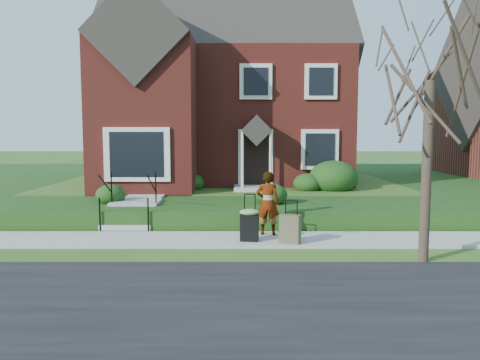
{
  "coord_description": "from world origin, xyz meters",
  "views": [
    {
      "loc": [
        0.63,
        -11.54,
        2.69
      ],
      "look_at": [
        0.62,
        2.0,
        1.34
      ],
      "focal_mm": 35.0,
      "sensor_mm": 36.0,
      "label": 1
    }
  ],
  "objects_px": {
    "woman": "(268,203)",
    "tree_verge": "(431,63)",
    "suitcase_black": "(249,223)",
    "suitcase_olive": "(290,229)",
    "front_steps": "(133,210)"
  },
  "relations": [
    {
      "from": "front_steps",
      "to": "tree_verge",
      "type": "height_order",
      "value": "tree_verge"
    },
    {
      "from": "tree_verge",
      "to": "woman",
      "type": "bearing_deg",
      "value": 144.66
    },
    {
      "from": "suitcase_black",
      "to": "tree_verge",
      "type": "xyz_separation_m",
      "value": [
        3.65,
        -1.52,
        3.59
      ]
    },
    {
      "from": "suitcase_black",
      "to": "tree_verge",
      "type": "bearing_deg",
      "value": -14.19
    },
    {
      "from": "tree_verge",
      "to": "suitcase_black",
      "type": "bearing_deg",
      "value": 157.37
    },
    {
      "from": "suitcase_olive",
      "to": "tree_verge",
      "type": "xyz_separation_m",
      "value": [
        2.68,
        -1.31,
        3.69
      ]
    },
    {
      "from": "front_steps",
      "to": "suitcase_olive",
      "type": "xyz_separation_m",
      "value": [
        4.32,
        -2.4,
        -0.05
      ]
    },
    {
      "from": "front_steps",
      "to": "suitcase_black",
      "type": "relative_size",
      "value": 1.75
    },
    {
      "from": "suitcase_black",
      "to": "woman",
      "type": "bearing_deg",
      "value": 64.4
    },
    {
      "from": "suitcase_olive",
      "to": "woman",
      "type": "bearing_deg",
      "value": 139.75
    },
    {
      "from": "front_steps",
      "to": "tree_verge",
      "type": "bearing_deg",
      "value": -27.89
    },
    {
      "from": "woman",
      "to": "tree_verge",
      "type": "relative_size",
      "value": 0.28
    },
    {
      "from": "front_steps",
      "to": "suitcase_black",
      "type": "distance_m",
      "value": 4.0
    },
    {
      "from": "front_steps",
      "to": "woman",
      "type": "bearing_deg",
      "value": -20.85
    },
    {
      "from": "suitcase_olive",
      "to": "tree_verge",
      "type": "height_order",
      "value": "tree_verge"
    }
  ]
}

